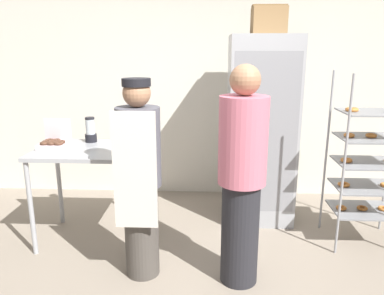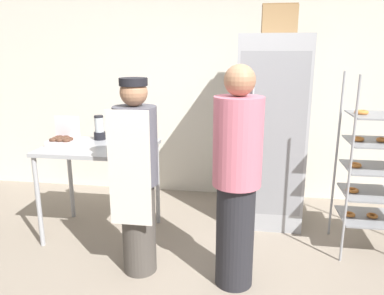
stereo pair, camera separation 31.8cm
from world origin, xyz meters
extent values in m
cube|color=silver|center=(0.00, 2.44, 1.52)|extent=(6.40, 0.12, 3.03)
cube|color=#9EA0A5|center=(0.63, 1.69, 0.98)|extent=(0.69, 0.67, 1.96)
cube|color=gray|center=(0.63, 1.37, 1.00)|extent=(0.64, 0.02, 1.61)
cylinder|color=silver|center=(0.44, 1.34, 1.03)|extent=(0.02, 0.02, 0.96)
cylinder|color=#93969B|center=(1.26, 0.90, 0.81)|extent=(0.02, 0.02, 1.63)
cylinder|color=#93969B|center=(1.26, 1.41, 0.81)|extent=(0.02, 0.02, 1.63)
cube|color=gray|center=(1.57, 1.15, 0.32)|extent=(0.57, 0.47, 0.01)
torus|color=orange|center=(1.37, 1.15, 0.34)|extent=(0.10, 0.10, 0.03)
torus|color=orange|center=(1.57, 1.15, 0.34)|extent=(0.10, 0.10, 0.03)
cube|color=gray|center=(1.57, 1.15, 0.56)|extent=(0.57, 0.47, 0.01)
torus|color=orange|center=(1.37, 1.15, 0.58)|extent=(0.11, 0.11, 0.03)
cube|color=gray|center=(1.57, 1.15, 0.79)|extent=(0.57, 0.47, 0.01)
torus|color=orange|center=(1.37, 1.15, 0.82)|extent=(0.11, 0.11, 0.03)
cube|color=gray|center=(1.57, 1.15, 1.03)|extent=(0.57, 0.47, 0.01)
torus|color=orange|center=(1.37, 1.15, 1.05)|extent=(0.10, 0.10, 0.03)
torus|color=orange|center=(1.57, 1.15, 1.05)|extent=(0.10, 0.10, 0.03)
torus|color=orange|center=(1.37, 1.15, 1.29)|extent=(0.11, 0.11, 0.03)
cube|color=#9EA0A5|center=(-1.00, 1.08, 0.90)|extent=(1.06, 0.73, 0.04)
cylinder|color=#9EA0A5|center=(-1.49, 0.76, 0.44)|extent=(0.04, 0.04, 0.88)
cylinder|color=#9EA0A5|center=(-0.52, 0.76, 0.44)|extent=(0.04, 0.04, 0.88)
cylinder|color=#9EA0A5|center=(-1.49, 1.41, 0.44)|extent=(0.04, 0.04, 0.88)
cylinder|color=#9EA0A5|center=(-0.52, 1.41, 0.44)|extent=(0.04, 0.04, 0.88)
cube|color=silver|center=(-1.36, 1.07, 0.94)|extent=(0.26, 0.22, 0.05)
cube|color=silver|center=(-1.36, 1.18, 1.08)|extent=(0.26, 0.01, 0.22)
torus|color=#513323|center=(-1.42, 1.01, 0.98)|extent=(0.08, 0.08, 0.03)
torus|color=#513323|center=(-1.36, 1.01, 0.98)|extent=(0.08, 0.08, 0.03)
torus|color=#513323|center=(-1.29, 1.01, 0.98)|extent=(0.08, 0.08, 0.03)
torus|color=#513323|center=(-1.42, 1.07, 0.98)|extent=(0.08, 0.08, 0.03)
torus|color=#513323|center=(-1.36, 1.07, 0.98)|extent=(0.08, 0.08, 0.03)
torus|color=#513323|center=(-1.29, 1.07, 0.98)|extent=(0.08, 0.08, 0.03)
torus|color=#513323|center=(-1.42, 1.12, 0.98)|extent=(0.08, 0.08, 0.03)
torus|color=#513323|center=(-1.36, 1.12, 0.98)|extent=(0.08, 0.08, 0.03)
cylinder|color=black|center=(-1.09, 1.34, 0.96)|extent=(0.12, 0.12, 0.08)
cylinder|color=#B2BCC1|center=(-1.09, 1.34, 1.07)|extent=(0.09, 0.09, 0.15)
cylinder|color=black|center=(-1.09, 1.34, 1.16)|extent=(0.09, 0.09, 0.02)
cube|color=#937047|center=(0.67, 1.74, 2.09)|extent=(0.33, 0.31, 0.27)
cube|color=olive|center=(0.67, 1.74, 2.24)|extent=(0.34, 0.16, 0.02)
cylinder|color=#47423D|center=(-0.45, 0.51, 0.39)|extent=(0.28, 0.28, 0.78)
cylinder|color=#4C4C56|center=(-0.45, 0.51, 1.09)|extent=(0.34, 0.34, 0.62)
sphere|color=#9E7051|center=(-0.45, 0.51, 1.50)|extent=(0.21, 0.21, 0.21)
cube|color=beige|center=(-0.45, 0.33, 0.95)|extent=(0.32, 0.02, 0.89)
cylinder|color=black|center=(-0.45, 0.51, 1.58)|extent=(0.22, 0.22, 0.06)
cylinder|color=#232328|center=(0.34, 0.44, 0.42)|extent=(0.30, 0.30, 0.83)
cylinder|color=#C6667A|center=(0.34, 0.44, 1.16)|extent=(0.36, 0.36, 0.66)
sphere|color=#9E7051|center=(0.34, 0.44, 1.61)|extent=(0.23, 0.23, 0.23)
camera|label=1|loc=(0.09, -2.25, 1.81)|focal=35.00mm
camera|label=2|loc=(0.40, -2.22, 1.81)|focal=35.00mm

